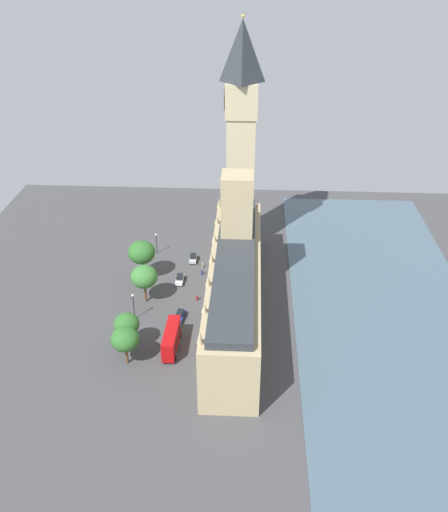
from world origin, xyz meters
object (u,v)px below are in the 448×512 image
at_px(pedestrian_near_tower, 202,272).
at_px(plane_tree_midblock, 125,339).
at_px(double_decker_bus_kerbside, 171,338).
at_px(plane_tree_slot_10, 127,324).
at_px(plane_tree_leading, 144,277).
at_px(street_lamp_slot_12, 156,240).
at_px(parliament_building, 235,280).
at_px(car_silver_by_river_gate, 193,258).
at_px(car_blue_far_end, 180,315).
at_px(street_lamp_slot_11, 133,302).
at_px(plane_tree_opposite_hall, 142,252).
at_px(pedestrian_corner, 197,298).
at_px(pedestrian_trailing, 202,265).
at_px(car_white_under_trees, 180,279).
at_px(clock_tower, 241,135).

xyz_separation_m(pedestrian_near_tower, plane_tree_midblock, (12.01, 34.01, 5.17)).
bearing_deg(double_decker_bus_kerbside, plane_tree_slot_10, 2.13).
bearing_deg(plane_tree_midblock, plane_tree_leading, -89.94).
relative_size(plane_tree_slot_10, street_lamp_slot_12, 1.42).
height_order(parliament_building, car_silver_by_river_gate, parliament_building).
xyz_separation_m(car_silver_by_river_gate, car_blue_far_end, (0.43, 25.39, 0.00)).
distance_m(street_lamp_slot_11, street_lamp_slot_12, 29.63).
bearing_deg(plane_tree_opposite_hall, plane_tree_leading, 103.04).
distance_m(car_silver_by_river_gate, street_lamp_slot_12, 11.23).
bearing_deg(plane_tree_midblock, pedestrian_corner, -117.59).
bearing_deg(street_lamp_slot_11, plane_tree_slot_10, 93.85).
bearing_deg(street_lamp_slot_12, street_lamp_slot_11, 89.25).
distance_m(car_blue_far_end, plane_tree_leading, 12.31).
distance_m(pedestrian_near_tower, plane_tree_leading, 18.13).
distance_m(car_blue_far_end, plane_tree_opposite_hall, 20.87).
bearing_deg(street_lamp_slot_11, pedestrian_near_tower, -124.80).
height_order(pedestrian_trailing, plane_tree_opposite_hall, plane_tree_opposite_hall).
relative_size(car_white_under_trees, double_decker_bus_kerbside, 0.43).
bearing_deg(parliament_building, plane_tree_opposite_hall, -29.74).
bearing_deg(pedestrian_near_tower, parliament_building, -114.54).
bearing_deg(clock_tower, street_lamp_slot_11, 59.23).
bearing_deg(car_white_under_trees, street_lamp_slot_12, -60.09).
xyz_separation_m(parliament_building, plane_tree_slot_10, (21.42, 13.92, -2.44)).
relative_size(parliament_building, clock_tower, 1.04).
relative_size(clock_tower, car_white_under_trees, 13.00).
relative_size(street_lamp_slot_11, street_lamp_slot_12, 1.12).
relative_size(plane_tree_opposite_hall, plane_tree_midblock, 1.21).
bearing_deg(plane_tree_leading, pedestrian_near_tower, -134.59).
xyz_separation_m(car_silver_by_river_gate, double_decker_bus_kerbside, (0.89, 35.82, 1.75)).
distance_m(parliament_building, double_decker_bus_kerbside, 19.46).
xyz_separation_m(plane_tree_leading, street_lamp_slot_11, (1.32, 7.00, -2.13)).
xyz_separation_m(car_silver_by_river_gate, pedestrian_corner, (-2.69, 18.07, -0.19)).
xyz_separation_m(car_silver_by_river_gate, plane_tree_opposite_hall, (11.50, 8.87, 6.38)).
bearing_deg(plane_tree_midblock, plane_tree_slot_10, -82.04).
height_order(double_decker_bus_kerbside, plane_tree_slot_10, plane_tree_slot_10).
height_order(plane_tree_leading, plane_tree_slot_10, plane_tree_leading).
relative_size(plane_tree_leading, street_lamp_slot_12, 1.61).
relative_size(pedestrian_near_tower, plane_tree_midblock, 0.20).
height_order(car_white_under_trees, street_lamp_slot_12, street_lamp_slot_12).
distance_m(clock_tower, car_silver_by_river_gate, 33.67).
bearing_deg(pedestrian_trailing, clock_tower, 7.70).
relative_size(pedestrian_trailing, plane_tree_leading, 0.16).
relative_size(clock_tower, plane_tree_slot_10, 7.10).
bearing_deg(pedestrian_corner, plane_tree_slot_10, -65.04).
xyz_separation_m(pedestrian_near_tower, plane_tree_opposite_hall, (14.36, 2.16, 6.53)).
height_order(clock_tower, street_lamp_slot_11, clock_tower).
relative_size(pedestrian_near_tower, pedestrian_trailing, 1.07).
bearing_deg(street_lamp_slot_11, clock_tower, -120.77).
bearing_deg(street_lamp_slot_12, pedestrian_trailing, 151.59).
height_order(car_blue_far_end, pedestrian_corner, car_blue_far_end).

